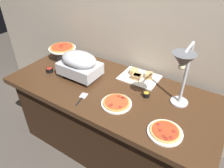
# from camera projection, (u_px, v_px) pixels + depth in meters

# --- Properties ---
(ground_plane) EXTENTS (8.00, 8.00, 0.00)m
(ground_plane) POSITION_uv_depth(u_px,v_px,m) (111.00, 144.00, 2.26)
(ground_plane) COLOR #4C443D
(back_wall) EXTENTS (4.40, 0.04, 2.40)m
(back_wall) POSITION_uv_depth(u_px,v_px,m) (139.00, 23.00, 1.92)
(back_wall) COLOR #B7A893
(back_wall) RESTS_ON ground_plane
(buffet_table) EXTENTS (1.90, 0.84, 0.76)m
(buffet_table) POSITION_uv_depth(u_px,v_px,m) (111.00, 119.00, 2.04)
(buffet_table) COLOR #422816
(buffet_table) RESTS_ON ground_plane
(chafing_dish) EXTENTS (0.38, 0.25, 0.26)m
(chafing_dish) POSITION_uv_depth(u_px,v_px,m) (80.00, 64.00, 1.90)
(chafing_dish) COLOR #B7BABF
(chafing_dish) RESTS_ON buffet_table
(heat_lamp) EXTENTS (0.15, 0.34, 0.53)m
(heat_lamp) POSITION_uv_depth(u_px,v_px,m) (183.00, 66.00, 1.32)
(heat_lamp) COLOR #B7BABF
(heat_lamp) RESTS_ON buffet_table
(pizza_plate_front) EXTENTS (0.25, 0.25, 0.03)m
(pizza_plate_front) POSITION_uv_depth(u_px,v_px,m) (116.00, 103.00, 1.64)
(pizza_plate_front) COLOR white
(pizza_plate_front) RESTS_ON buffet_table
(pizza_plate_center) EXTENTS (0.24, 0.24, 0.03)m
(pizza_plate_center) POSITION_uv_depth(u_px,v_px,m) (165.00, 132.00, 1.39)
(pizza_plate_center) COLOR white
(pizza_plate_center) RESTS_ON buffet_table
(pizza_plate_raised_stand) EXTENTS (0.29, 0.29, 0.15)m
(pizza_plate_raised_stand) POSITION_uv_depth(u_px,v_px,m) (62.00, 49.00, 2.20)
(pizza_plate_raised_stand) COLOR #595B60
(pizza_plate_raised_stand) RESTS_ON buffet_table
(sandwich_platter) EXTENTS (0.36, 0.28, 0.06)m
(sandwich_platter) POSITION_uv_depth(u_px,v_px,m) (139.00, 76.00, 1.95)
(sandwich_platter) COLOR white
(sandwich_platter) RESTS_ON buffet_table
(sauce_cup_near) EXTENTS (0.07, 0.07, 0.04)m
(sauce_cup_near) POSITION_uv_depth(u_px,v_px,m) (50.00, 70.00, 2.04)
(sauce_cup_near) COLOR black
(sauce_cup_near) RESTS_ON buffet_table
(sauce_cup_far) EXTENTS (0.06, 0.06, 0.04)m
(sauce_cup_far) POSITION_uv_depth(u_px,v_px,m) (146.00, 94.00, 1.72)
(sauce_cup_far) COLOR black
(sauce_cup_far) RESTS_ON buffet_table
(serving_spatula) EXTENTS (0.07, 0.17, 0.01)m
(serving_spatula) POSITION_uv_depth(u_px,v_px,m) (81.00, 98.00, 1.70)
(serving_spatula) COLOR #B7BABF
(serving_spatula) RESTS_ON buffet_table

